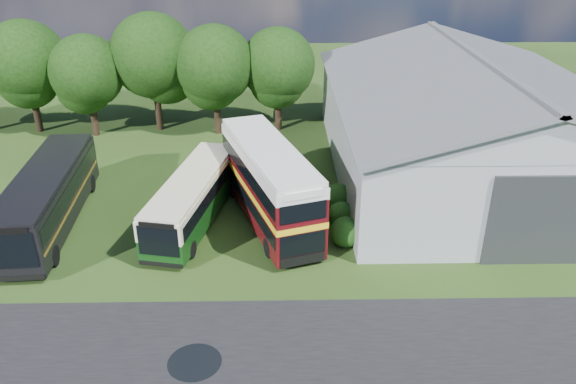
{
  "coord_description": "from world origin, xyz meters",
  "views": [
    {
      "loc": [
        1.96,
        -20.35,
        16.26
      ],
      "look_at": [
        2.49,
        8.0,
        2.24
      ],
      "focal_mm": 35.0,
      "sensor_mm": 36.0,
      "label": 1
    }
  ],
  "objects_px": {
    "bus_maroon_double": "(269,185)",
    "bus_dark_single": "(48,197)",
    "storage_shed": "(469,113)",
    "bus_green_single": "(193,198)"
  },
  "relations": [
    {
      "from": "bus_green_single",
      "to": "bus_maroon_double",
      "type": "relative_size",
      "value": 0.97
    },
    {
      "from": "storage_shed",
      "to": "bus_dark_single",
      "type": "relative_size",
      "value": 1.99
    },
    {
      "from": "bus_maroon_double",
      "to": "storage_shed",
      "type": "bearing_deg",
      "value": 9.63
    },
    {
      "from": "bus_maroon_double",
      "to": "bus_dark_single",
      "type": "xyz_separation_m",
      "value": [
        -12.62,
        -0.29,
        -0.55
      ]
    },
    {
      "from": "bus_dark_single",
      "to": "bus_green_single",
      "type": "bearing_deg",
      "value": -2.33
    },
    {
      "from": "bus_maroon_double",
      "to": "bus_dark_single",
      "type": "height_order",
      "value": "bus_maroon_double"
    },
    {
      "from": "bus_green_single",
      "to": "bus_dark_single",
      "type": "xyz_separation_m",
      "value": [
        -8.22,
        -0.27,
        0.25
      ]
    },
    {
      "from": "storage_shed",
      "to": "bus_green_single",
      "type": "xyz_separation_m",
      "value": [
        -17.98,
        -7.27,
        -2.6
      ]
    },
    {
      "from": "bus_green_single",
      "to": "bus_dark_single",
      "type": "distance_m",
      "value": 8.23
    },
    {
      "from": "bus_maroon_double",
      "to": "bus_dark_single",
      "type": "relative_size",
      "value": 0.91
    }
  ]
}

